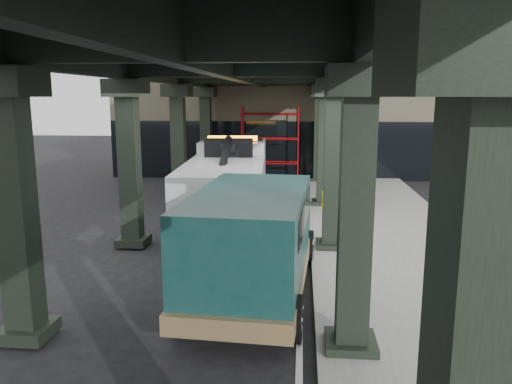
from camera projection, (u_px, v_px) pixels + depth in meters
The scene contains 8 objects.
ground at pixel (235, 272), 13.02m from camera, with size 90.00×90.00×0.00m, color black.
sidewalk at pixel (397, 251), 14.56m from camera, with size 5.00×40.00×0.15m, color gray.
lane_stripe at pixel (300, 251), 14.82m from camera, with size 0.12×38.00×0.01m, color silver.
viaduct at pixel (229, 62), 13.99m from camera, with size 7.40×32.00×6.40m.
building at pixel (307, 105), 31.65m from camera, with size 22.00×10.00×8.00m, color #C6B793.
scaffolding at pixel (270, 142), 26.95m from camera, with size 3.08×0.88×4.00m.
tow_truck at pixel (228, 179), 18.57m from camera, with size 3.20×9.57×3.09m.
towed_van at pixel (253, 240), 11.16m from camera, with size 2.84×6.37×2.53m.
Camera 1 is at (1.67, -12.29, 4.50)m, focal length 35.00 mm.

